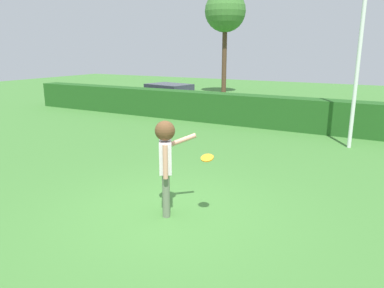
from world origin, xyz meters
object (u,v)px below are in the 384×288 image
(parked_car_silver, at_px, (169,95))
(maple_tree, at_px, (225,12))
(lamppost, at_px, (362,25))
(person, at_px, (166,155))
(frisbee, at_px, (207,158))

(parked_car_silver, height_order, maple_tree, maple_tree)
(lamppost, relative_size, parked_car_silver, 1.52)
(person, relative_size, parked_car_silver, 0.40)
(parked_car_silver, relative_size, maple_tree, 0.66)
(frisbee, xyz_separation_m, maple_tree, (-7.68, 17.85, 4.16))
(maple_tree, bearing_deg, frisbee, -66.71)
(maple_tree, bearing_deg, lamppost, -49.86)
(person, height_order, lamppost, lamppost)
(person, height_order, maple_tree, maple_tree)
(person, distance_m, lamppost, 7.76)
(lamppost, bearing_deg, parked_car_silver, 155.88)
(parked_car_silver, bearing_deg, frisbee, -54.77)
(frisbee, xyz_separation_m, lamppost, (1.64, 6.79, 2.52))
(lamppost, distance_m, maple_tree, 14.56)
(lamppost, relative_size, maple_tree, 1.00)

